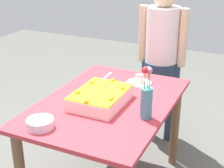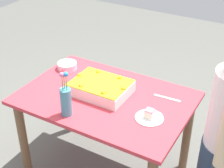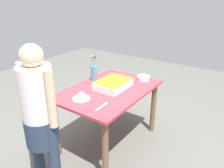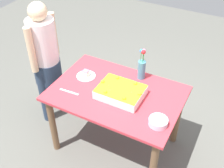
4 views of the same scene
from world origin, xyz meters
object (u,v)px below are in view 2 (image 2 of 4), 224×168
sheet_cake (101,87)px  cake_knife (167,98)px  fruit_bowl (67,66)px  serving_plate_with_slice (149,116)px  flower_vase (66,99)px

sheet_cake → cake_knife: 0.51m
sheet_cake → fruit_bowl: (-0.45, 0.18, -0.02)m
serving_plate_with_slice → cake_knife: serving_plate_with_slice is taller
sheet_cake → serving_plate_with_slice: size_ratio=2.17×
sheet_cake → serving_plate_with_slice: sheet_cake is taller
sheet_cake → cake_knife: (0.47, 0.19, -0.05)m
serving_plate_with_slice → flower_vase: (-0.52, -0.24, 0.11)m
flower_vase → sheet_cake: bearing=80.0°
sheet_cake → fruit_bowl: sheet_cake is taller
sheet_cake → cake_knife: size_ratio=2.08×
sheet_cake → flower_vase: size_ratio=1.24×
cake_knife → fruit_bowl: size_ratio=1.25×
serving_plate_with_slice → sheet_cake: bearing=166.5°
sheet_cake → serving_plate_with_slice: 0.48m
serving_plate_with_slice → fruit_bowl: bearing=162.2°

